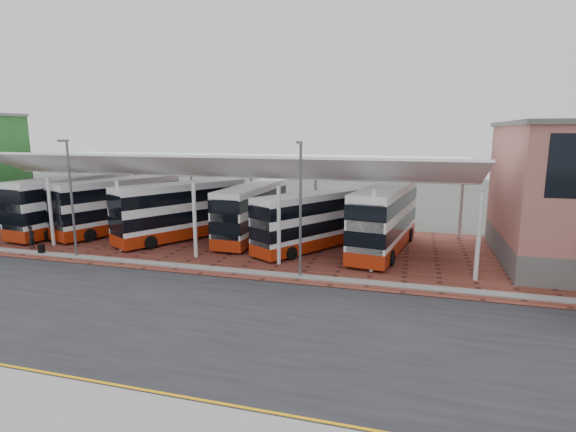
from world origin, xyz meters
name	(u,v)px	position (x,y,z in m)	size (l,w,h in m)	color
ground	(227,314)	(0.00, 0.00, 0.00)	(140.00, 140.00, 0.00)	#484A45
road	(218,322)	(0.00, -1.00, 0.01)	(120.00, 14.00, 0.02)	black
forecourt	(323,249)	(2.00, 13.00, 0.03)	(72.00, 16.00, 0.06)	brown
sidewalk	(101,432)	(0.00, -9.00, 0.07)	(120.00, 4.00, 0.14)	gray
north_kerb	(268,274)	(0.00, 6.20, 0.07)	(120.00, 0.80, 0.14)	gray
yellow_line_near	(141,395)	(0.00, -7.00, 0.03)	(120.00, 0.12, 0.01)	#E79D08
yellow_line_far	(146,390)	(0.00, -6.70, 0.03)	(120.00, 0.12, 0.01)	#E79D08
canopy	(226,168)	(-6.00, 13.94, 5.80)	(37.00, 11.63, 7.07)	white
lamp_west	(71,195)	(-14.00, 6.27, 4.36)	(0.16, 0.90, 8.07)	#55575C
lamp_east	(300,206)	(2.00, 6.27, 4.36)	(0.16, 0.90, 8.07)	#55575C
bus_0	(73,204)	(-20.15, 13.27, 2.42)	(4.04, 11.75, 4.74)	white
bus_1	(119,206)	(-16.03, 13.98, 2.34)	(6.37, 11.29, 4.58)	white
bus_2	(182,211)	(-9.55, 13.13, 2.31)	(7.65, 10.80, 4.53)	white
bus_3	(252,212)	(-4.18, 14.77, 2.21)	(2.83, 10.55, 4.32)	white
bus_4	(312,221)	(1.23, 12.92, 2.12)	(7.24, 9.80, 4.15)	white
bus_5	(385,219)	(6.36, 13.83, 2.39)	(4.26, 11.64, 4.69)	white
pedestrian	(32,237)	(-18.67, 7.19, 0.93)	(0.63, 0.42, 1.74)	black
suitcase	(41,249)	(-16.88, 6.20, 0.39)	(0.39, 0.28, 0.66)	black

